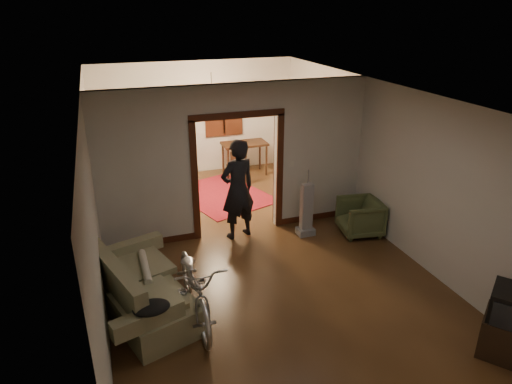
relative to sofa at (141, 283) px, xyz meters
name	(u,v)px	position (x,y,z in m)	size (l,w,h in m)	color
floor	(251,248)	(2.01, 1.21, -0.47)	(5.00, 8.50, 0.01)	#3A2312
ceiling	(250,90)	(2.01, 1.21, 2.33)	(5.00, 8.50, 0.01)	white
wall_back	(196,118)	(2.01, 5.46, 0.93)	(5.00, 0.02, 2.80)	beige
wall_left	(93,193)	(-0.49, 1.21, 0.93)	(0.02, 8.50, 2.80)	beige
wall_right	(379,159)	(4.51, 1.21, 0.93)	(0.02, 8.50, 2.80)	beige
partition_wall	(237,161)	(2.01, 1.96, 0.93)	(5.00, 0.14, 2.80)	beige
door_casing	(237,176)	(2.01, 1.96, 0.63)	(1.74, 0.20, 2.32)	#3A190D
far_window	(223,111)	(2.71, 5.42, 1.08)	(0.98, 0.06, 1.28)	black
chandelier	(212,92)	(2.01, 3.71, 1.88)	(0.24, 0.24, 0.24)	#FFE0A5
light_switch	(292,164)	(3.06, 1.88, 0.78)	(0.08, 0.01, 0.12)	silver
sofa	(141,283)	(0.00, 0.00, 0.00)	(0.91, 2.02, 0.93)	olive
rolled_paper	(145,267)	(0.10, 0.30, 0.06)	(0.11, 0.11, 0.88)	beige
jacket	(151,308)	(0.05, -0.91, 0.21)	(0.45, 0.34, 0.13)	black
bicycle	(195,285)	(0.70, -0.35, 0.03)	(0.66, 1.90, 1.00)	silver
armchair	(360,217)	(4.13, 1.07, -0.12)	(0.73, 0.75, 0.68)	#4A5630
tv_stand	(505,335)	(4.14, -2.32, -0.20)	(0.58, 0.52, 0.52)	black
crt_tv	(512,307)	(4.14, -2.32, 0.21)	(0.53, 0.47, 0.45)	black
vacuum	(306,210)	(3.16, 1.37, 0.05)	(0.31, 0.25, 1.03)	gray
person	(238,189)	(1.95, 1.73, 0.47)	(0.68, 0.45, 1.88)	black
oriental_rug	(222,195)	(2.17, 3.73, -0.46)	(1.70, 2.24, 0.02)	maroon
locker	(153,148)	(0.85, 4.92, 0.45)	(0.92, 0.51, 1.84)	#23331F
globe	(150,104)	(0.85, 4.92, 1.47)	(0.28, 0.28, 0.28)	#1E5972
desk	(245,159)	(3.08, 4.87, -0.06)	(1.11, 0.62, 0.82)	black
desk_chair	(236,167)	(2.69, 4.32, -0.03)	(0.39, 0.39, 0.87)	black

